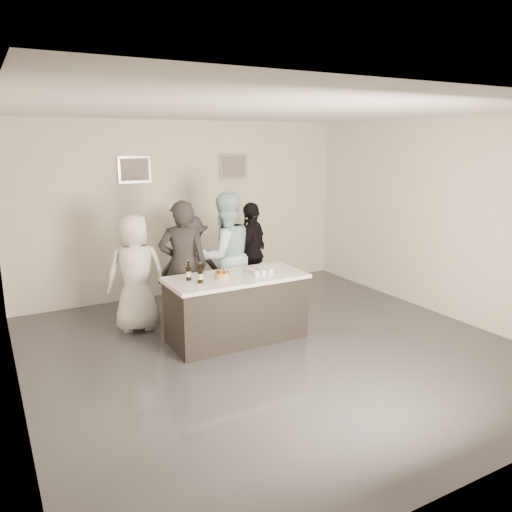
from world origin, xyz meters
name	(u,v)px	position (x,y,z in m)	size (l,w,h in m)	color
floor	(275,349)	(0.00, 0.00, 0.00)	(6.00, 6.00, 0.00)	#3D3D42
ceiling	(277,111)	(0.00, 0.00, 3.00)	(6.00, 6.00, 0.00)	white
wall_back	(187,208)	(0.00, 3.00, 1.50)	(6.00, 0.04, 3.00)	silver
wall_front	(489,304)	(0.00, -3.00, 1.50)	(6.00, 0.04, 3.00)	silver
wall_left	(7,265)	(-3.00, 0.00, 1.50)	(0.04, 6.00, 3.00)	silver
wall_right	(444,219)	(3.00, 0.00, 1.50)	(0.04, 6.00, 3.00)	silver
picture_left	(134,170)	(-0.90, 2.97, 2.20)	(0.54, 0.04, 0.44)	#B2B2B7
picture_right	(233,167)	(0.90, 2.97, 2.20)	(0.54, 0.04, 0.44)	#B2B2B7
bar_counter	(236,308)	(-0.28, 0.55, 0.45)	(1.86, 0.86, 0.90)	white
cake	(222,276)	(-0.50, 0.52, 0.94)	(0.20, 0.20, 0.07)	orange
beer_bottle_a	(189,271)	(-0.91, 0.65, 1.03)	(0.07, 0.07, 0.26)	black
beer_bottle_b	(200,273)	(-0.83, 0.46, 1.03)	(0.07, 0.07, 0.26)	black
tumbler_cluster	(260,271)	(0.06, 0.51, 0.94)	(0.30, 0.30, 0.08)	orange
candles	(225,285)	(-0.60, 0.22, 0.90)	(0.24, 0.08, 0.01)	pink
person_main_black	(183,266)	(-0.75, 1.26, 0.93)	(0.68, 0.45, 1.87)	black
person_main_blue	(225,256)	(-0.02, 1.44, 0.96)	(0.93, 0.73, 1.92)	#B8ECF1
person_guest_left	(136,273)	(-1.35, 1.57, 0.84)	(0.82, 0.53, 1.68)	white
person_guest_right	(252,252)	(0.72, 1.93, 0.84)	(0.99, 0.41, 1.68)	black
person_guest_back	(190,265)	(-0.40, 1.89, 0.77)	(1.00, 0.57, 1.55)	#2F2931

